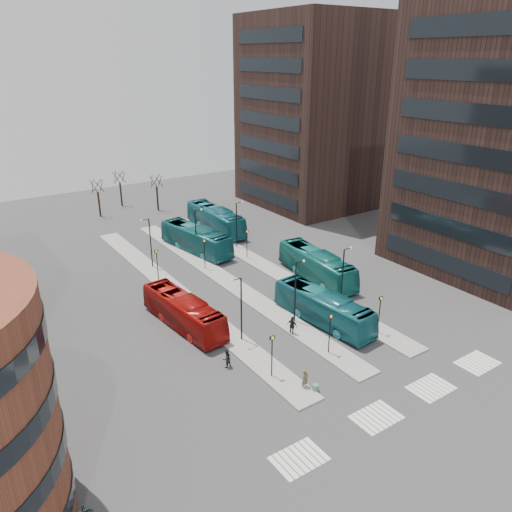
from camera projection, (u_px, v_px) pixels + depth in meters
ground at (432, 445)px, 32.79m from camera, size 160.00×160.00×0.00m
island_left at (177, 292)px, 53.73m from camera, size 2.50×45.00×0.15m
island_mid at (225, 279)px, 56.85m from camera, size 2.50×45.00×0.15m
island_right at (268, 268)px, 59.97m from camera, size 2.50×45.00×0.15m
suitcase at (315, 388)px, 37.98m from camera, size 0.55×0.49×0.57m
red_bus at (183, 311)px, 46.69m from camera, size 3.67×11.28×3.09m
teal_bus_a at (323, 308)px, 47.31m from camera, size 3.57×11.44×3.14m
teal_bus_b at (196, 239)px, 64.70m from camera, size 4.70×12.42×3.38m
teal_bus_c at (317, 265)px, 56.64m from camera, size 3.91×12.23×3.35m
teal_bus_d at (216, 219)px, 72.19m from camera, size 3.23×12.84×3.56m
traveller at (305, 379)px, 38.08m from camera, size 0.68×0.51×1.69m
commuter_a at (227, 359)px, 40.74m from camera, size 0.85×0.71×1.58m
commuter_b at (292, 326)px, 45.44m from camera, size 0.76×1.17×1.85m
commuter_c at (312, 308)px, 48.75m from camera, size 0.67×1.10×1.66m
crosswalk_stripes at (402, 403)px, 36.77m from camera, size 22.35×2.40×0.01m
tower_far at (317, 113)px, 82.21m from camera, size 20.12×20.00×30.00m
sign_poles at (257, 283)px, 50.39m from camera, size 12.45×22.12×3.65m
lamp_posts at (239, 255)px, 54.34m from camera, size 14.04×20.24×6.12m
bare_trees at (126, 195)px, 81.31m from camera, size 10.97×8.14×5.90m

